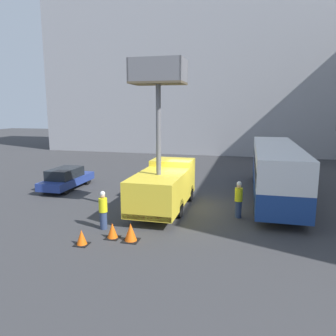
% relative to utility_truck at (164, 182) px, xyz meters
% --- Properties ---
extents(ground_plane, '(120.00, 120.00, 0.00)m').
position_rel_utility_truck_xyz_m(ground_plane, '(1.10, 0.89, -1.53)').
color(ground_plane, '#38383A').
extents(building_backdrop_far, '(44.00, 10.00, 19.44)m').
position_rel_utility_truck_xyz_m(building_backdrop_far, '(1.10, 26.10, 8.19)').
color(building_backdrop_far, '#9E9EA3').
rests_on(building_backdrop_far, ground_plane).
extents(utility_truck, '(2.52, 6.05, 7.60)m').
position_rel_utility_truck_xyz_m(utility_truck, '(0.00, 0.00, 0.00)').
color(utility_truck, yellow).
rests_on(utility_truck, ground_plane).
extents(city_bus, '(2.47, 12.08, 3.18)m').
position_rel_utility_truck_xyz_m(city_bus, '(5.88, 4.00, 0.33)').
color(city_bus, navy).
rests_on(city_bus, ground_plane).
extents(road_worker_near_truck, '(0.38, 0.38, 1.75)m').
position_rel_utility_truck_xyz_m(road_worker_near_truck, '(-1.92, -3.35, -0.67)').
color(road_worker_near_truck, navy).
rests_on(road_worker_near_truck, ground_plane).
extents(road_worker_directing, '(0.38, 0.38, 1.84)m').
position_rel_utility_truck_xyz_m(road_worker_directing, '(3.88, -0.30, -0.61)').
color(road_worker_directing, navy).
rests_on(road_worker_directing, ground_plane).
extents(traffic_cone_near_truck, '(0.57, 0.57, 0.66)m').
position_rel_utility_truck_xyz_m(traffic_cone_near_truck, '(-1.10, -4.24, -1.23)').
color(traffic_cone_near_truck, black).
rests_on(traffic_cone_near_truck, ground_plane).
extents(traffic_cone_mid_road, '(0.66, 0.66, 0.75)m').
position_rel_utility_truck_xyz_m(traffic_cone_mid_road, '(-0.26, -4.34, -1.18)').
color(traffic_cone_mid_road, black).
rests_on(traffic_cone_mid_road, ground_plane).
extents(traffic_cone_far_side, '(0.54, 0.54, 0.62)m').
position_rel_utility_truck_xyz_m(traffic_cone_far_side, '(-2.01, -5.17, -1.25)').
color(traffic_cone_far_side, black).
rests_on(traffic_cone_far_side, ground_plane).
extents(parked_car_curbside, '(1.71, 4.57, 1.42)m').
position_rel_utility_truck_xyz_m(parked_car_curbside, '(-7.53, 2.96, -0.81)').
color(parked_car_curbside, navy).
rests_on(parked_car_curbside, ground_plane).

